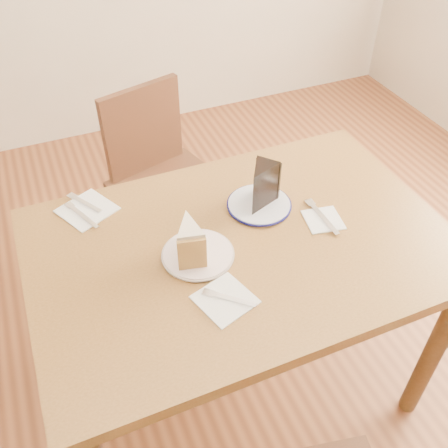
# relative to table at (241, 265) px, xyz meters

# --- Properties ---
(ground) EXTENTS (4.00, 4.00, 0.00)m
(ground) POSITION_rel_table_xyz_m (0.00, 0.00, -0.65)
(ground) COLOR #4A2513
(ground) RESTS_ON ground
(table) EXTENTS (1.20, 0.80, 0.75)m
(table) POSITION_rel_table_xyz_m (0.00, 0.00, 0.00)
(table) COLOR #4D3115
(table) RESTS_ON ground
(chair_far) EXTENTS (0.52, 0.52, 0.84)m
(chair_far) POSITION_rel_table_xyz_m (-0.03, 0.72, -0.18)
(chair_far) COLOR black
(chair_far) RESTS_ON ground
(plate_cream) EXTENTS (0.19, 0.19, 0.01)m
(plate_cream) POSITION_rel_table_xyz_m (-0.14, -0.01, 0.10)
(plate_cream) COLOR silver
(plate_cream) RESTS_ON table
(plate_navy) EXTENTS (0.19, 0.19, 0.01)m
(plate_navy) POSITION_rel_table_xyz_m (0.11, 0.12, 0.10)
(plate_navy) COLOR silver
(plate_navy) RESTS_ON table
(carrot_cake) EXTENTS (0.09, 0.12, 0.10)m
(carrot_cake) POSITION_rel_table_xyz_m (-0.16, 0.00, 0.16)
(carrot_cake) COLOR white
(carrot_cake) RESTS_ON plate_cream
(chocolate_cake) EXTENTS (0.13, 0.13, 0.13)m
(chocolate_cake) POSITION_rel_table_xyz_m (0.11, 0.11, 0.17)
(chocolate_cake) COLOR black
(chocolate_cake) RESTS_ON plate_navy
(napkin_cream) EXTENTS (0.17, 0.17, 0.00)m
(napkin_cream) POSITION_rel_table_xyz_m (-0.13, -0.18, 0.10)
(napkin_cream) COLOR white
(napkin_cream) RESTS_ON table
(napkin_navy) EXTENTS (0.12, 0.12, 0.00)m
(napkin_navy) POSITION_rel_table_xyz_m (0.26, -0.01, 0.10)
(napkin_navy) COLOR white
(napkin_navy) RESTS_ON table
(napkin_spare) EXTENTS (0.20, 0.20, 0.00)m
(napkin_spare) POSITION_rel_table_xyz_m (-0.38, 0.31, 0.10)
(napkin_spare) COLOR white
(napkin_spare) RESTS_ON table
(fork_cream) EXTENTS (0.11, 0.10, 0.00)m
(fork_cream) POSITION_rel_table_xyz_m (-0.12, -0.18, 0.10)
(fork_cream) COLOR white
(fork_cream) RESTS_ON napkin_cream
(knife_navy) EXTENTS (0.02, 0.17, 0.00)m
(knife_navy) POSITION_rel_table_xyz_m (0.26, -0.00, 0.10)
(knife_navy) COLOR silver
(knife_navy) RESTS_ON napkin_navy
(fork_spare) EXTENTS (0.08, 0.13, 0.00)m
(fork_spare) POSITION_rel_table_xyz_m (-0.38, 0.34, 0.10)
(fork_spare) COLOR silver
(fork_spare) RESTS_ON napkin_spare
(knife_spare) EXTENTS (0.08, 0.15, 0.00)m
(knife_spare) POSITION_rel_table_xyz_m (-0.40, 0.28, 0.10)
(knife_spare) COLOR silver
(knife_spare) RESTS_ON napkin_spare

